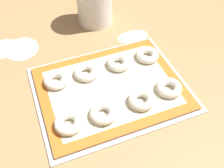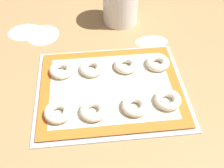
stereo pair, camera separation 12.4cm
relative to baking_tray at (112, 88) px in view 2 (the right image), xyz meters
name	(u,v)px [view 2 (the right image)]	position (x,y,z in m)	size (l,w,h in m)	color
ground_plane	(111,92)	(0.00, -0.01, 0.00)	(2.80, 2.80, 0.00)	#A87F51
baking_tray	(112,88)	(0.00, 0.00, 0.00)	(0.40, 0.32, 0.01)	#B2B5BA
baking_mat	(112,87)	(0.00, 0.00, 0.01)	(0.38, 0.29, 0.00)	orange
bagel_front_far_left	(58,112)	(-0.14, -0.08, 0.02)	(0.07, 0.07, 0.02)	silver
bagel_front_mid_left	(93,110)	(-0.05, -0.08, 0.02)	(0.07, 0.07, 0.02)	silver
bagel_front_mid_right	(135,106)	(0.05, -0.08, 0.02)	(0.07, 0.07, 0.02)	silver
bagel_front_far_right	(168,100)	(0.13, -0.07, 0.02)	(0.07, 0.07, 0.02)	silver
bagel_back_far_left	(62,70)	(-0.13, 0.07, 0.02)	(0.07, 0.07, 0.02)	silver
bagel_back_mid_left	(92,68)	(-0.05, 0.07, 0.02)	(0.07, 0.07, 0.02)	silver
bagel_back_mid_right	(126,65)	(0.05, 0.07, 0.02)	(0.07, 0.07, 0.02)	silver
bagel_back_far_right	(158,63)	(0.14, 0.07, 0.02)	(0.07, 0.07, 0.02)	silver
flour_patch_near	(152,41)	(0.15, 0.19, 0.00)	(0.10, 0.06, 0.00)	white
flour_patch_far	(25,32)	(-0.26, 0.28, 0.00)	(0.11, 0.09, 0.00)	white
flour_patch_side	(43,35)	(-0.20, 0.26, 0.00)	(0.11, 0.11, 0.00)	white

